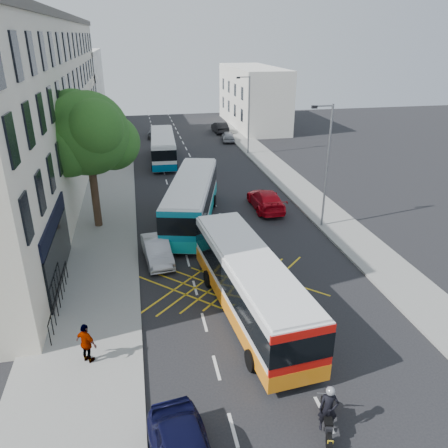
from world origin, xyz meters
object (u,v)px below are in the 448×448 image
lamp_far (248,111)px  street_tree (87,135)px  parked_car_silver (157,250)px  distant_car_silver (228,136)px  bus_near (250,284)px  motorbike (328,411)px  bus_far (163,147)px  distant_car_dark (220,127)px  distant_car_grey (157,132)px  bus_mid (192,200)px  lamp_near (326,161)px  red_hatchback (266,200)px  pedestrian_far (87,343)px

lamp_far → street_tree: bearing=-130.8°
parked_car_silver → distant_car_silver: parked_car_silver is taller
bus_near → distant_car_silver: size_ratio=2.97×
motorbike → parked_car_silver: (-4.66, 13.04, -0.24)m
bus_far → distant_car_dark: size_ratio=2.29×
motorbike → distant_car_grey: 46.63m
lamp_far → bus_mid: size_ratio=0.70×
lamp_near → distant_car_grey: bearing=106.3°
lamp_far → distant_car_dark: 12.50m
bus_near → lamp_far: bearing=70.5°
bus_near → red_hatchback: size_ratio=2.19×
street_tree → lamp_near: size_ratio=1.10×
street_tree → lamp_near: street_tree is taller
red_hatchback → lamp_far: bearing=-98.8°
bus_far → distant_car_silver: bus_far is taller
motorbike → distant_car_dark: size_ratio=0.47×
bus_near → distant_car_grey: bus_near is taller
parked_car_silver → pedestrian_far: size_ratio=2.30×
lamp_near → bus_near: size_ratio=0.74×
distant_car_grey → bus_mid: bearing=-82.2°
distant_car_silver → distant_car_grey: bearing=-19.4°
street_tree → pedestrian_far: bearing=-88.3°
lamp_far → lamp_near: bearing=-90.0°
distant_car_dark → pedestrian_far: bearing=70.1°
street_tree → bus_near: 14.66m
red_hatchback → parked_car_silver: bearing=38.7°
red_hatchback → street_tree: bearing=5.6°
bus_mid → lamp_near: bearing=-2.3°
lamp_near → red_hatchback: (-2.65, 4.03, -3.90)m
parked_car_silver → distant_car_grey: bearing=80.6°
bus_mid → parked_car_silver: size_ratio=2.88×
bus_mid → street_tree: bearing=-168.7°
street_tree → bus_near: street_tree is taller
parked_car_silver → distant_car_grey: parked_car_silver is taller
distant_car_grey → bus_far: bearing=-83.9°
bus_mid → red_hatchback: (5.72, 1.46, -0.93)m
red_hatchback → distant_car_grey: (-6.41, 26.87, -0.09)m
bus_mid → parked_car_silver: bus_mid is taller
motorbike → lamp_far: bearing=96.6°
distant_car_silver → distant_car_dark: distant_car_dark is taller
lamp_near → bus_mid: bearing=162.9°
lamp_far → distant_car_grey: 14.72m
lamp_near → distant_car_dark: 32.10m
street_tree → distant_car_dark: (14.01, 28.89, -5.57)m
pedestrian_far → street_tree: bearing=-48.4°
bus_near → bus_mid: bearing=90.3°
motorbike → pedestrian_far: size_ratio=1.21×
street_tree → parked_car_silver: street_tree is taller
lamp_near → bus_far: (-9.12, 18.98, -3.14)m
distant_car_grey → distant_car_dark: 8.41m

